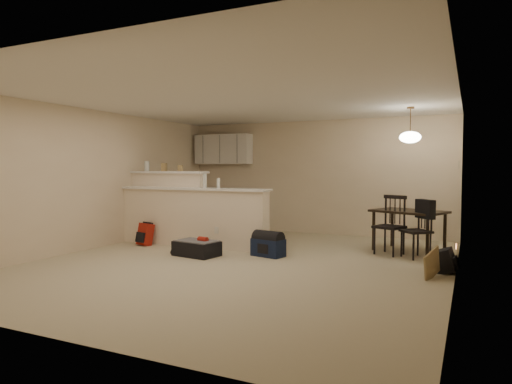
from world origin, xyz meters
The scene contains 19 objects.
room centered at (0.00, 0.00, 1.25)m, with size 7.00×7.02×2.50m.
breakfast_bar centered at (-1.76, 0.98, 0.61)m, with size 3.08×0.58×1.39m.
upper_cabinets centered at (-2.20, 3.32, 1.90)m, with size 1.40×0.34×0.70m, color white.
kitchen_counter centered at (-2.00, 3.19, 0.45)m, with size 1.80×0.60×0.90m, color white.
thermostat centered at (2.98, 1.55, 1.50)m, with size 0.02×0.12×0.12m, color beige.
jar centered at (-2.72, 1.12, 1.49)m, with size 0.10×0.10×0.20m, color silver.
cereal_box centered at (-2.29, 1.12, 1.47)m, with size 0.10×0.07×0.16m, color #9D8251.
small_box centered at (-1.91, 1.12, 1.45)m, with size 0.08×0.06×0.12m, color #9D8251.
bottle_a centered at (-1.23, 0.90, 1.22)m, with size 0.07×0.07×0.26m, color silver.
bottle_b centered at (-0.94, 0.90, 1.18)m, with size 0.06×0.06×0.18m, color silver.
dining_table centered at (2.20, 2.03, 0.63)m, with size 1.36×1.14×0.72m.
pendant_lamp centered at (2.20, 2.03, 1.99)m, with size 0.36×0.36×0.62m.
dining_chair_near centered at (1.94, 1.62, 0.50)m, with size 0.43×0.41×0.99m, color black, non-canonical shape.
dining_chair_far centered at (2.38, 1.49, 0.46)m, with size 0.40×0.39×0.92m, color black, non-canonical shape.
suitcase centered at (-0.92, 0.14, 0.12)m, with size 0.71×0.46×0.24m, color black.
red_backpack centered at (-2.36, 0.61, 0.20)m, with size 0.27×0.17×0.41m, color #A61E12.
navy_duffel centered at (0.16, 0.61, 0.14)m, with size 0.53×0.29×0.29m, color #111B37.
black_daypack centered at (2.85, 0.61, 0.16)m, with size 0.35×0.25×0.31m, color black.
cardboard_sheet centered at (2.72, 0.17, 0.18)m, with size 0.48×0.02×0.36m, color #9D8251.
Camera 1 is at (3.16, -6.20, 1.45)m, focal length 32.00 mm.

